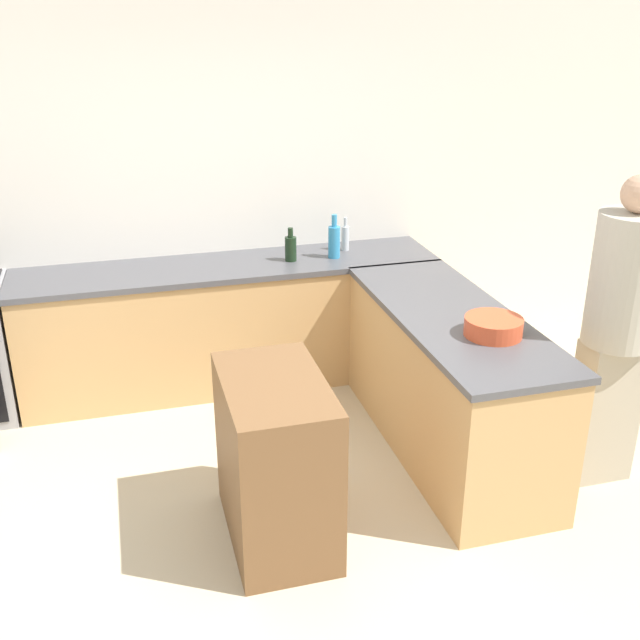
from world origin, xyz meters
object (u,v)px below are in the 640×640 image
(vinegar_bottle_clear, at_px, (345,237))
(wine_bottle_dark, at_px, (291,248))
(mixing_bowl, at_px, (493,327))
(dish_soap_bottle, at_px, (334,241))
(island_table, at_px, (276,461))
(person_at_peninsula, at_px, (619,324))

(vinegar_bottle_clear, height_order, wine_bottle_dark, vinegar_bottle_clear)
(mixing_bowl, height_order, vinegar_bottle_clear, vinegar_bottle_clear)
(mixing_bowl, xyz_separation_m, vinegar_bottle_clear, (-0.32, 1.69, 0.05))
(wine_bottle_dark, bearing_deg, dish_soap_bottle, -2.07)
(dish_soap_bottle, bearing_deg, island_table, -115.14)
(island_table, relative_size, vinegar_bottle_clear, 3.62)
(island_table, distance_m, vinegar_bottle_clear, 2.18)
(island_table, bearing_deg, dish_soap_bottle, 64.86)
(vinegar_bottle_clear, bearing_deg, person_at_peninsula, -62.06)
(person_at_peninsula, bearing_deg, mixing_bowl, 165.79)
(vinegar_bottle_clear, distance_m, dish_soap_bottle, 0.20)
(vinegar_bottle_clear, bearing_deg, wine_bottle_dark, -163.13)
(island_table, relative_size, dish_soap_bottle, 2.86)
(wine_bottle_dark, bearing_deg, mixing_bowl, -63.90)
(wine_bottle_dark, bearing_deg, person_at_peninsula, -50.36)
(mixing_bowl, distance_m, wine_bottle_dark, 1.73)
(mixing_bowl, relative_size, vinegar_bottle_clear, 1.28)
(mixing_bowl, distance_m, vinegar_bottle_clear, 1.72)
(island_table, bearing_deg, mixing_bowl, 8.84)
(wine_bottle_dark, relative_size, person_at_peninsula, 0.13)
(mixing_bowl, height_order, wine_bottle_dark, wine_bottle_dark)
(vinegar_bottle_clear, relative_size, person_at_peninsula, 0.14)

